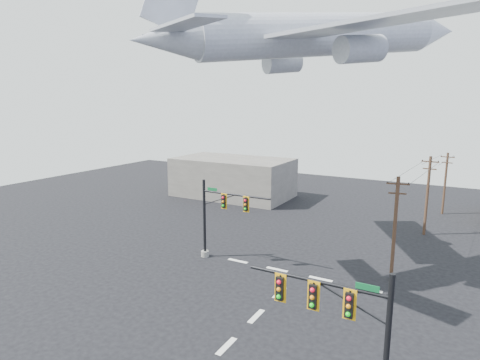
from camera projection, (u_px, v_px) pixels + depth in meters
The scene contains 10 objects.
ground at pixel (226, 346), 24.34m from camera, with size 120.00×120.00×0.00m, color black.
lane_markings at pixel (265, 308), 28.91m from camera, with size 14.00×21.20×0.01m.
signal_mast_near at pixel (348, 335), 18.08m from camera, with size 7.03×0.83×7.52m.
signal_mast_far at pixel (217, 218), 37.13m from camera, with size 7.23×0.83×7.55m.
utility_pole_a at pixel (395, 227), 32.59m from camera, with size 1.75×0.44×8.79m.
utility_pole_b at pixel (427, 194), 44.20m from camera, with size 1.80×0.30×8.88m.
utility_pole_c at pixel (445, 182), 52.68m from camera, with size 1.68×0.38×8.21m.
power_lines at pixel (428, 166), 42.01m from camera, with size 4.14×24.84×0.31m.
airliner at pixel (320, 36), 32.39m from camera, with size 25.00×27.54×8.03m.
building_left at pixel (233, 177), 63.36m from camera, with size 18.00×10.00×6.00m, color slate.
Camera 1 is at (11.49, -18.78, 14.53)m, focal length 30.00 mm.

